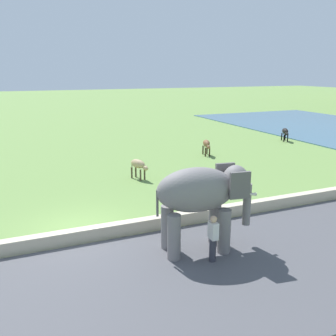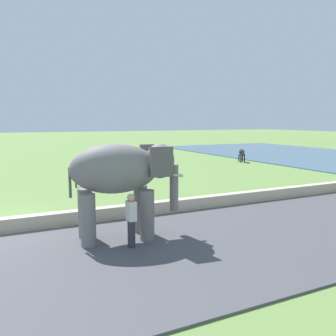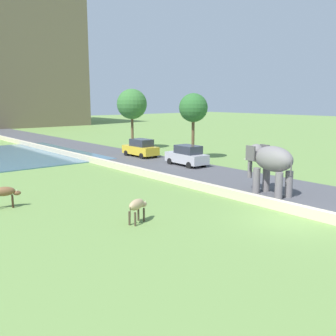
% 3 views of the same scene
% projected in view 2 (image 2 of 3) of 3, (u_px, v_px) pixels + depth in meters
% --- Properties ---
extents(lake, '(36.00, 18.00, 0.08)m').
position_uv_depth(lake, '(305.00, 155.00, 38.15)').
color(lake, '#426B84').
rests_on(lake, ground).
extents(elephant, '(1.75, 3.55, 2.99)m').
position_uv_depth(elephant, '(122.00, 175.00, 10.72)').
color(elephant, slate).
rests_on(elephant, ground).
extents(person_beside_elephant, '(0.36, 0.22, 1.63)m').
position_uv_depth(person_beside_elephant, '(131.00, 220.00, 10.05)').
color(person_beside_elephant, '#33333D').
rests_on(person_beside_elephant, ground).
extents(cow_tan, '(1.41, 0.84, 1.15)m').
position_uv_depth(cow_tan, '(83.00, 173.00, 19.35)').
color(cow_tan, tan).
rests_on(cow_tan, ground).
extents(cow_brown, '(1.42, 0.71, 1.15)m').
position_uv_depth(cow_brown, '(161.00, 160.00, 25.65)').
color(cow_brown, brown).
rests_on(cow_brown, ground).
extents(cow_black, '(1.40, 0.89, 1.15)m').
position_uv_depth(cow_black, '(242.00, 153.00, 31.64)').
color(cow_black, black).
rests_on(cow_black, ground).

